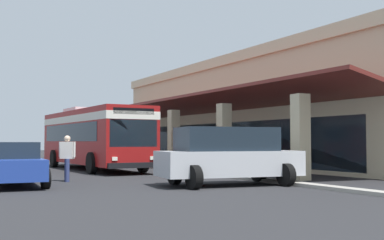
% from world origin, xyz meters
% --- Properties ---
extents(ground, '(120.00, 120.00, 0.00)m').
position_xyz_m(ground, '(0.00, 8.00, 0.00)').
color(ground, '#262628').
extents(curb_strip, '(33.49, 0.50, 0.12)m').
position_xyz_m(curb_strip, '(-0.50, 2.61, 0.06)').
color(curb_strip, '#9E998E').
rests_on(curb_strip, ground).
extents(plaza_building, '(28.21, 13.59, 6.64)m').
position_xyz_m(plaza_building, '(-0.50, 12.23, 3.32)').
color(plaza_building, '#C6B793').
rests_on(plaza_building, ground).
extents(transit_bus, '(11.28, 3.05, 3.34)m').
position_xyz_m(transit_bus, '(-0.36, -0.60, 1.85)').
color(transit_bus, maroon).
rests_on(transit_bus, ground).
extents(parked_suv_silver, '(3.15, 5.03, 1.97)m').
position_xyz_m(parked_suv_silver, '(11.21, 0.63, 1.02)').
color(parked_suv_silver, '#B2B5BA').
rests_on(parked_suv_silver, ground).
extents(parked_sedan_blue, '(4.51, 2.21, 1.47)m').
position_xyz_m(parked_sedan_blue, '(7.93, -5.90, 0.75)').
color(parked_sedan_blue, navy).
rests_on(parked_sedan_blue, ground).
extents(pedestrian, '(0.55, 0.53, 1.71)m').
position_xyz_m(pedestrian, '(7.01, -3.80, 0.97)').
color(pedestrian, navy).
rests_on(pedestrian, ground).
extents(potted_palm, '(1.74, 2.12, 3.12)m').
position_xyz_m(potted_palm, '(-9.46, 3.74, 0.87)').
color(potted_palm, '#4C4742').
rests_on(potted_palm, ground).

